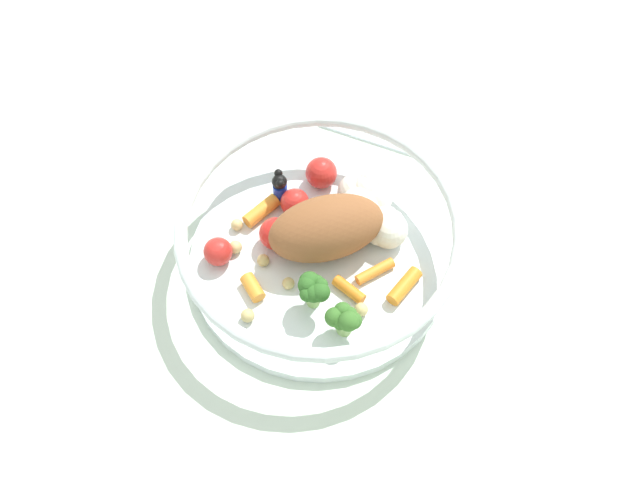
# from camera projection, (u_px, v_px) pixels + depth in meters

# --- Properties ---
(ground_plane) EXTENTS (2.40, 2.40, 0.00)m
(ground_plane) POSITION_uv_depth(u_px,v_px,m) (297.00, 266.00, 0.59)
(ground_plane) COLOR silver
(food_container) EXTENTS (0.23, 0.23, 0.07)m
(food_container) POSITION_uv_depth(u_px,v_px,m) (329.00, 233.00, 0.57)
(food_container) COLOR white
(food_container) RESTS_ON ground_plane
(folded_napkin) EXTENTS (0.16, 0.14, 0.01)m
(folded_napkin) POSITION_uv_depth(u_px,v_px,m) (390.00, 96.00, 0.69)
(folded_napkin) COLOR white
(folded_napkin) RESTS_ON ground_plane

